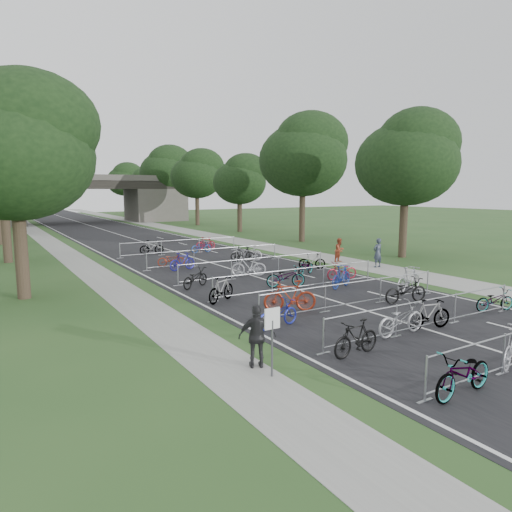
# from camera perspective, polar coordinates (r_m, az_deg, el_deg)

# --- Properties ---
(road) EXTENTS (11.00, 140.00, 0.01)m
(road) POSITION_cam_1_polar(r_m,az_deg,el_deg) (58.06, -18.30, 3.06)
(road) COLOR black
(road) RESTS_ON ground
(sidewalk_right) EXTENTS (3.00, 140.00, 0.01)m
(sidewalk_right) POSITION_cam_1_polar(r_m,az_deg,el_deg) (60.35, -10.88, 3.51)
(sidewalk_right) COLOR gray
(sidewalk_right) RESTS_ON ground
(sidewalk_left) EXTENTS (2.00, 140.00, 0.01)m
(sidewalk_left) POSITION_cam_1_polar(r_m,az_deg,el_deg) (56.85, -25.68, 2.57)
(sidewalk_left) COLOR gray
(sidewalk_left) RESTS_ON ground
(lane_markings) EXTENTS (0.12, 140.00, 0.00)m
(lane_markings) POSITION_cam_1_polar(r_m,az_deg,el_deg) (58.06, -18.30, 3.06)
(lane_markings) COLOR silver
(lane_markings) RESTS_ON ground
(overpass_bridge) EXTENTS (31.00, 8.00, 7.05)m
(overpass_bridge) POSITION_cam_1_polar(r_m,az_deg,el_deg) (72.57, -21.15, 6.66)
(overpass_bridge) COLOR #4F4C46
(overpass_bridge) RESTS_ON ground
(park_sign) EXTENTS (0.45, 0.06, 1.83)m
(park_sign) POSITION_cam_1_polar(r_m,az_deg,el_deg) (11.78, 2.03, -9.14)
(park_sign) COLOR #4C4C51
(park_sign) RESTS_ON ground
(tree_left_0) EXTENTS (6.72, 6.72, 10.25)m
(tree_left_0) POSITION_cam_1_polar(r_m,az_deg,el_deg) (22.43, -27.75, 11.65)
(tree_left_0) COLOR #33261C
(tree_left_0) RESTS_ON ground
(tree_right_0) EXTENTS (7.17, 7.17, 10.93)m
(tree_right_0) POSITION_cam_1_polar(r_m,az_deg,el_deg) (34.40, 18.50, 11.36)
(tree_right_0) COLOR #33261C
(tree_right_0) RESTS_ON ground
(tree_left_1) EXTENTS (7.56, 7.56, 11.53)m
(tree_left_1) POSITION_cam_1_polar(r_m,az_deg,el_deg) (34.44, -29.19, 11.38)
(tree_left_1) COLOR #33261C
(tree_left_1) RESTS_ON ground
(tree_right_1) EXTENTS (8.18, 8.18, 12.47)m
(tree_right_1) POSITION_cam_1_polar(r_m,az_deg,el_deg) (43.22, 6.07, 12.29)
(tree_right_1) COLOR #33261C
(tree_right_1) RESTS_ON ground
(tree_right_2) EXTENTS (6.16, 6.16, 9.39)m
(tree_right_2) POSITION_cam_1_polar(r_m,az_deg,el_deg) (53.17, -1.94, 9.45)
(tree_right_2) COLOR #33261C
(tree_right_2) RESTS_ON ground
(tree_right_3) EXTENTS (7.17, 7.17, 10.93)m
(tree_right_3) POSITION_cam_1_polar(r_m,az_deg,el_deg) (63.92, -7.31, 10.05)
(tree_right_3) COLOR #33261C
(tree_right_3) RESTS_ON ground
(tree_right_4) EXTENTS (8.18, 8.18, 12.47)m
(tree_right_4) POSITION_cam_1_polar(r_m,az_deg,el_deg) (75.06, -11.13, 10.42)
(tree_right_4) COLOR #33261C
(tree_right_4) RESTS_ON ground
(tree_right_5) EXTENTS (6.16, 6.16, 9.39)m
(tree_right_5) POSITION_cam_1_polar(r_m,az_deg,el_deg) (86.36, -13.89, 8.73)
(tree_right_5) COLOR #33261C
(tree_right_5) RESTS_ON ground
(tree_right_6) EXTENTS (7.17, 7.17, 10.93)m
(tree_right_6) POSITION_cam_1_polar(r_m,az_deg,el_deg) (97.88, -16.05, 9.13)
(tree_right_6) COLOR #33261C
(tree_right_6) RESTS_ON ground
(barrier_row_1) EXTENTS (9.70, 0.08, 1.10)m
(barrier_row_1) POSITION_cam_1_polar(r_m,az_deg,el_deg) (16.92, 20.59, -6.82)
(barrier_row_1) COLOR #94969C
(barrier_row_1) RESTS_ON ground
(barrier_row_2) EXTENTS (9.70, 0.08, 1.10)m
(barrier_row_2) POSITION_cam_1_polar(r_m,az_deg,el_deg) (19.27, 12.14, -4.68)
(barrier_row_2) COLOR #94969C
(barrier_row_2) RESTS_ON ground
(barrier_row_3) EXTENTS (9.70, 0.08, 1.10)m
(barrier_row_3) POSITION_cam_1_polar(r_m,az_deg,el_deg) (22.11, 5.36, -2.88)
(barrier_row_3) COLOR #94969C
(barrier_row_3) RESTS_ON ground
(barrier_row_4) EXTENTS (9.70, 0.08, 1.10)m
(barrier_row_4) POSITION_cam_1_polar(r_m,az_deg,el_deg) (25.38, -0.03, -1.41)
(barrier_row_4) COLOR #94969C
(barrier_row_4) RESTS_ON ground
(barrier_row_5) EXTENTS (9.70, 0.08, 1.10)m
(barrier_row_5) POSITION_cam_1_polar(r_m,az_deg,el_deg) (29.71, -5.05, -0.03)
(barrier_row_5) COLOR #94969C
(barrier_row_5) RESTS_ON ground
(barrier_row_6) EXTENTS (9.70, 0.08, 1.10)m
(barrier_row_6) POSITION_cam_1_polar(r_m,az_deg,el_deg) (35.15, -9.39, 1.17)
(barrier_row_6) COLOR #94969C
(barrier_row_6) RESTS_ON ground
(bike_0) EXTENTS (2.13, 0.85, 1.10)m
(bike_0) POSITION_cam_1_polar(r_m,az_deg,el_deg) (11.94, 24.57, -13.30)
(bike_0) COLOR #94969C
(bike_0) RESTS_ON ground
(bike_4) EXTENTS (1.80, 0.61, 1.07)m
(bike_4) POSITION_cam_1_polar(r_m,az_deg,el_deg) (13.72, 12.42, -10.02)
(bike_4) COLOR black
(bike_4) RESTS_ON ground
(bike_5) EXTENTS (2.12, 0.79, 1.11)m
(bike_5) POSITION_cam_1_polar(r_m,az_deg,el_deg) (15.98, 17.65, -7.52)
(bike_5) COLOR #95969C
(bike_5) RESTS_ON ground
(bike_6) EXTENTS (1.84, 0.84, 1.07)m
(bike_6) POSITION_cam_1_polar(r_m,az_deg,el_deg) (16.95, 20.83, -6.85)
(bike_6) COLOR #94969C
(bike_6) RESTS_ON ground
(bike_7) EXTENTS (1.83, 1.08, 0.91)m
(bike_7) POSITION_cam_1_polar(r_m,az_deg,el_deg) (20.51, 27.68, -4.92)
(bike_7) COLOR #94969C
(bike_7) RESTS_ON ground
(bike_8) EXTENTS (1.95, 0.97, 0.98)m
(bike_8) POSITION_cam_1_polar(r_m,az_deg,el_deg) (16.08, 2.72, -7.28)
(bike_8) COLOR navy
(bike_8) RESTS_ON ground
(bike_9) EXTENTS (2.15, 1.43, 1.26)m
(bike_9) POSITION_cam_1_polar(r_m,az_deg,el_deg) (18.12, 4.26, -5.06)
(bike_9) COLOR maroon
(bike_9) RESTS_ON ground
(bike_10) EXTENTS (2.17, 1.08, 1.09)m
(bike_10) POSITION_cam_1_polar(r_m,az_deg,el_deg) (20.50, 18.20, -4.13)
(bike_10) COLOR black
(bike_10) RESTS_ON ground
(bike_11) EXTENTS (2.07, 0.91, 1.20)m
(bike_11) POSITION_cam_1_polar(r_m,az_deg,el_deg) (22.89, 18.59, -2.75)
(bike_11) COLOR #929298
(bike_11) RESTS_ON ground
(bike_12) EXTENTS (1.87, 1.36, 1.11)m
(bike_12) POSITION_cam_1_polar(r_m,az_deg,el_deg) (19.70, -4.37, -4.20)
(bike_12) COLOR #94969C
(bike_12) RESTS_ON ground
(bike_13) EXTENTS (2.09, 1.29, 1.04)m
(bike_13) POSITION_cam_1_polar(r_m,az_deg,el_deg) (22.70, 3.73, -2.64)
(bike_13) COLOR #94969C
(bike_13) RESTS_ON ground
(bike_14) EXTENTS (1.96, 1.21, 1.14)m
(bike_14) POSITION_cam_1_polar(r_m,az_deg,el_deg) (22.86, 10.62, -2.55)
(bike_14) COLOR navy
(bike_14) RESTS_ON ground
(bike_15) EXTENTS (1.91, 0.89, 0.97)m
(bike_15) POSITION_cam_1_polar(r_m,az_deg,el_deg) (25.02, 10.71, -1.83)
(bike_15) COLOR maroon
(bike_15) RESTS_ON ground
(bike_16) EXTENTS (1.95, 1.48, 0.98)m
(bike_16) POSITION_cam_1_polar(r_m,az_deg,el_deg) (22.72, -7.61, -2.75)
(bike_16) COLOR black
(bike_16) RESTS_ON ground
(bike_17) EXTENTS (2.00, 1.32, 1.17)m
(bike_17) POSITION_cam_1_polar(r_m,az_deg,el_deg) (25.47, -0.91, -1.28)
(bike_17) COLOR #A6A7AE
(bike_17) RESTS_ON ground
(bike_18) EXTENTS (1.85, 1.35, 0.93)m
(bike_18) POSITION_cam_1_polar(r_m,az_deg,el_deg) (26.08, 6.25, -1.38)
(bike_18) COLOR #94969C
(bike_18) RESTS_ON ground
(bike_19) EXTENTS (1.65, 1.22, 0.99)m
(bike_19) POSITION_cam_1_polar(r_m,az_deg,el_deg) (28.07, 7.02, -0.65)
(bike_19) COLOR #94969C
(bike_19) RESTS_ON ground
(bike_20) EXTENTS (1.87, 0.89, 1.08)m
(bike_20) POSITION_cam_1_polar(r_m,az_deg,el_deg) (27.79, -9.19, -0.68)
(bike_20) COLOR navy
(bike_20) RESTS_ON ground
(bike_21) EXTENTS (1.79, 1.03, 0.89)m
(bike_21) POSITION_cam_1_polar(r_m,az_deg,el_deg) (29.30, -10.56, -0.45)
(bike_21) COLOR maroon
(bike_21) RESTS_ON ground
(bike_22) EXTENTS (1.80, 0.70, 1.05)m
(bike_22) POSITION_cam_1_polar(r_m,az_deg,el_deg) (30.67, -1.68, 0.22)
(bike_22) COLOR black
(bike_22) RESTS_ON ground
(bike_23) EXTENTS (2.15, 1.65, 1.08)m
(bike_23) POSITION_cam_1_polar(r_m,az_deg,el_deg) (31.18, -1.13, 0.38)
(bike_23) COLOR #B4B3BB
(bike_23) RESTS_ON ground
(bike_25) EXTENTS (1.84, 0.91, 1.07)m
(bike_25) POSITION_cam_1_polar(r_m,az_deg,el_deg) (35.19, -12.91, 1.06)
(bike_25) COLOR #94969C
(bike_25) RESTS_ON ground
(bike_26) EXTENTS (1.84, 0.86, 0.93)m
(bike_26) POSITION_cam_1_polar(r_m,az_deg,el_deg) (35.49, -6.86, 1.16)
(bike_26) COLOR navy
(bike_26) RESTS_ON ground
(bike_27) EXTENTS (1.79, 0.62, 1.06)m
(bike_27) POSITION_cam_1_polar(r_m,az_deg,el_deg) (37.11, -6.31, 1.57)
(bike_27) COLOR maroon
(bike_27) RESTS_ON ground
(pedestrian_a) EXTENTS (0.67, 0.44, 1.82)m
(pedestrian_a) POSITION_cam_1_polar(r_m,az_deg,el_deg) (29.47, 14.96, 0.38)
(pedestrian_a) COLOR #2C3442
(pedestrian_a) RESTS_ON ground
(pedestrian_b) EXTENTS (0.90, 0.76, 1.62)m
(pedestrian_b) POSITION_cam_1_polar(r_m,az_deg,el_deg) (31.05, 10.41, 0.72)
(pedestrian_b) COLOR #9B3C21
(pedestrian_b) RESTS_ON ground
(pedestrian_c) EXTENTS (1.10, 0.82, 1.74)m
(pedestrian_c) POSITION_cam_1_polar(r_m,az_deg,el_deg) (12.48, 0.16, -10.04)
(pedestrian_c) COLOR #262528
(pedestrian_c) RESTS_ON ground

